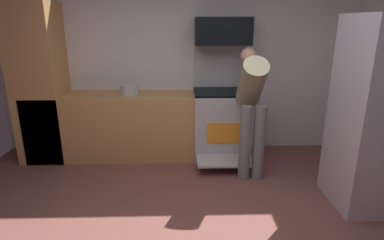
# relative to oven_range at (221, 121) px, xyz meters

# --- Properties ---
(wall_back) EXTENTS (5.20, 0.12, 2.60)m
(wall_back) POSITION_rel_oven_range_xyz_m (-0.55, 0.37, 0.79)
(wall_back) COLOR silver
(wall_back) RESTS_ON ground
(lower_cabinet_run) EXTENTS (2.40, 0.60, 0.90)m
(lower_cabinet_run) POSITION_rel_oven_range_xyz_m (-1.45, 0.01, -0.06)
(lower_cabinet_run) COLOR tan
(lower_cabinet_run) RESTS_ON ground
(cabinet_column) EXTENTS (0.60, 0.60, 2.10)m
(cabinet_column) POSITION_rel_oven_range_xyz_m (-2.45, 0.01, 0.54)
(cabinet_column) COLOR tan
(cabinet_column) RESTS_ON ground
(oven_range) EXTENTS (0.76, 1.02, 1.55)m
(oven_range) POSITION_rel_oven_range_xyz_m (0.00, 0.00, 0.00)
(oven_range) COLOR #B8B6BC
(oven_range) RESTS_ON ground
(microwave) EXTENTS (0.74, 0.38, 0.36)m
(microwave) POSITION_rel_oven_range_xyz_m (-0.00, 0.09, 1.22)
(microwave) COLOR black
(microwave) RESTS_ON oven_range
(person_cook) EXTENTS (0.31, 0.68, 1.54)m
(person_cook) POSITION_rel_oven_range_xyz_m (0.29, -0.57, 0.41)
(person_cook) COLOR slate
(person_cook) RESTS_ON ground
(stock_pot) EXTENTS (0.25, 0.25, 0.14)m
(stock_pot) POSITION_rel_oven_range_xyz_m (-1.26, 0.01, 0.46)
(stock_pot) COLOR #BABABA
(stock_pot) RESTS_ON lower_cabinet_run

